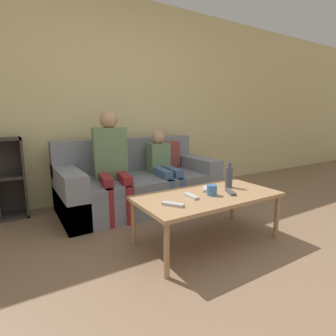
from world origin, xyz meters
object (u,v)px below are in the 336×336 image
object	(u,v)px
tv_remote_3	(206,189)
bottle	(229,177)
person_adult	(111,157)
tv_remote_0	(191,196)
cup_near	(212,190)
couch	(139,184)
tv_remote_2	(173,204)
tv_remote_1	(230,192)
person_child	(163,164)
coffee_table	(208,199)

from	to	relation	value
tv_remote_3	bottle	bearing A→B (deg)	30.04
person_adult	tv_remote_0	world-z (taller)	person_adult
cup_near	bottle	bearing A→B (deg)	20.11
person_adult	couch	bearing A→B (deg)	21.84
tv_remote_0	bottle	world-z (taller)	bottle
tv_remote_2	bottle	size ratio (longest dim) A/B	0.71
tv_remote_0	tv_remote_2	world-z (taller)	same
tv_remote_2	bottle	bearing A→B (deg)	-20.96
couch	tv_remote_0	size ratio (longest dim) A/B	10.88
tv_remote_2	tv_remote_1	bearing A→B (deg)	-32.51
couch	person_child	xyz separation A→B (m)	(0.27, -0.13, 0.25)
person_child	tv_remote_0	size ratio (longest dim) A/B	5.37
person_child	tv_remote_0	bearing A→B (deg)	-103.69
person_adult	tv_remote_2	distance (m)	1.22
tv_remote_2	tv_remote_3	distance (m)	0.53
tv_remote_1	cup_near	bearing A→B (deg)	-167.39
person_child	person_adult	bearing A→B (deg)	-179.36
person_child	tv_remote_0	xyz separation A→B (m)	(-0.35, -1.06, -0.07)
couch	tv_remote_3	size ratio (longest dim) A/B	11.57
tv_remote_0	tv_remote_2	size ratio (longest dim) A/B	1.02
tv_remote_1	bottle	size ratio (longest dim) A/B	0.74
coffee_table	tv_remote_1	world-z (taller)	tv_remote_1
person_adult	tv_remote_3	size ratio (longest dim) A/B	7.18
coffee_table	tv_remote_0	xyz separation A→B (m)	(-0.17, 0.01, 0.05)
tv_remote_1	tv_remote_3	size ratio (longest dim) A/B	1.08
person_adult	person_child	xyz separation A→B (m)	(0.64, -0.04, -0.13)
couch	coffee_table	bearing A→B (deg)	-85.78
person_child	tv_remote_2	world-z (taller)	person_child
coffee_table	tv_remote_0	world-z (taller)	tv_remote_0
coffee_table	tv_remote_1	bearing A→B (deg)	-20.96
tv_remote_0	tv_remote_1	world-z (taller)	same
person_adult	cup_near	xyz separation A→B (m)	(0.47, -1.15, -0.17)
person_adult	person_child	bearing A→B (deg)	5.08
couch	bottle	world-z (taller)	couch
tv_remote_2	tv_remote_3	size ratio (longest dim) A/B	1.04
couch	person_child	world-z (taller)	person_child
person_child	tv_remote_2	bearing A→B (deg)	-112.36
tv_remote_0	coffee_table	bearing A→B (deg)	-1.79
tv_remote_1	bottle	world-z (taller)	bottle
cup_near	bottle	xyz separation A→B (m)	(0.30, 0.11, 0.06)
cup_near	bottle	size ratio (longest dim) A/B	0.38
coffee_table	tv_remote_2	world-z (taller)	tv_remote_2
couch	tv_remote_1	world-z (taller)	couch
couch	tv_remote_1	bearing A→B (deg)	-77.61
tv_remote_0	bottle	distance (m)	0.50
coffee_table	cup_near	size ratio (longest dim) A/B	13.95
cup_near	couch	bearing A→B (deg)	94.83
couch	tv_remote_3	xyz separation A→B (m)	(0.17, -1.08, 0.18)
person_child	tv_remote_3	xyz separation A→B (m)	(-0.10, -0.95, -0.07)
couch	tv_remote_2	xyz separation A→B (m)	(-0.32, -1.29, 0.18)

